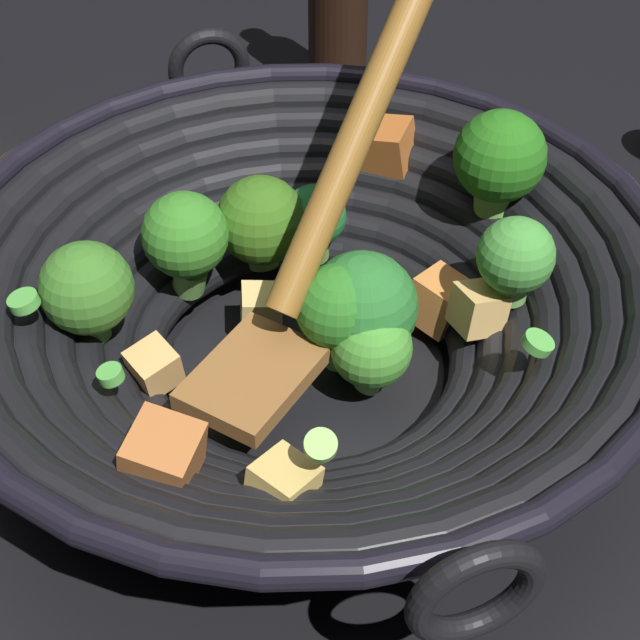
% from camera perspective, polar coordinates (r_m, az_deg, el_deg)
% --- Properties ---
extents(ground_plane, '(4.00, 4.00, 0.00)m').
position_cam_1_polar(ground_plane, '(0.54, -0.88, -3.45)').
color(ground_plane, black).
extents(wok, '(0.38, 0.40, 0.25)m').
position_cam_1_polar(wok, '(0.50, -0.84, 1.58)').
color(wok, black).
rests_on(wok, ground).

